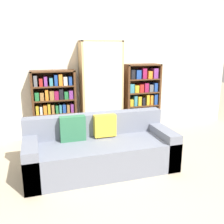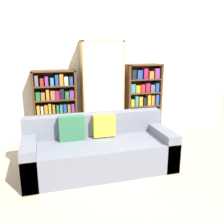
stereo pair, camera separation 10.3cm
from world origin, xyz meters
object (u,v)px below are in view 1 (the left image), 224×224
display_cabinet (101,90)px  bookshelf_left (54,107)px  couch (100,150)px  bookshelf_right (141,99)px  wine_bottle (126,134)px

display_cabinet → bookshelf_left: bearing=179.0°
couch → bookshelf_right: 1.90m
bookshelf_right → display_cabinet: bearing=-179.0°
display_cabinet → wine_bottle: display_cabinet is taller
wine_bottle → display_cabinet: bearing=127.0°
bookshelf_right → wine_bottle: bookshelf_right is taller
bookshelf_left → display_cabinet: size_ratio=0.72×
bookshelf_right → wine_bottle: size_ratio=4.13×
bookshelf_left → wine_bottle: size_ratio=3.90×
bookshelf_right → wine_bottle: (-0.51, -0.49, -0.54)m
bookshelf_left → wine_bottle: bookshelf_left is taller
bookshelf_left → bookshelf_right: size_ratio=0.94×
bookshelf_left → display_cabinet: (0.90, -0.02, 0.28)m
bookshelf_right → wine_bottle: 0.89m
couch → display_cabinet: size_ratio=1.15×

